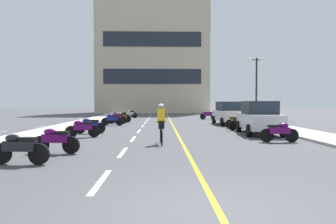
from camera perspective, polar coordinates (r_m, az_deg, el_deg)
The scene contains 35 objects.
ground_plane at distance 25.89m, azimuth 0.14°, elevation -2.11°, with size 140.00×140.00×0.00m, color #47474C.
curb_left at distance 29.60m, azimuth -14.10°, elevation -1.56°, with size 2.40×72.00×0.12m, color #B7B2A8.
curb_right at distance 29.92m, azimuth 13.91°, elevation -1.53°, with size 2.40×72.00×0.12m, color #B7B2A8.
lane_dash_0 at distance 7.16m, azimuth -12.27°, elevation -12.33°, with size 0.14×2.20×0.01m, color silver.
lane_dash_1 at distance 11.04m, azimuth -8.31°, elevation -7.33°, with size 0.14×2.20×0.01m, color silver.
lane_dash_2 at distance 14.98m, azimuth -6.45°, elevation -4.93°, with size 0.14×2.20×0.01m, color silver.
lane_dash_3 at distance 18.95m, azimuth -5.38°, elevation -3.52°, with size 0.14×2.20×0.01m, color silver.
lane_dash_4 at distance 22.92m, azimuth -4.68°, elevation -2.61°, with size 0.14×2.20×0.01m, color silver.
lane_dash_5 at distance 26.91m, azimuth -4.18°, elevation -1.96°, with size 0.14×2.20×0.01m, color silver.
lane_dash_6 at distance 30.90m, azimuth -3.82°, elevation -1.48°, with size 0.14×2.20×0.01m, color silver.
lane_dash_7 at distance 34.89m, azimuth -3.54°, elevation -1.11°, with size 0.14×2.20×0.01m, color silver.
lane_dash_8 at distance 38.88m, azimuth -3.31°, elevation -0.82°, with size 0.14×2.20×0.01m, color silver.
lane_dash_9 at distance 42.87m, azimuth -3.13°, elevation -0.58°, with size 0.14×2.20×0.01m, color silver.
lane_dash_10 at distance 46.87m, azimuth -2.98°, elevation -0.38°, with size 0.14×2.20×0.01m, color silver.
lane_dash_11 at distance 50.87m, azimuth -2.85°, elevation -0.21°, with size 0.14×2.20×0.01m, color silver.
centre_line_yellow at distance 28.89m, azimuth 0.48°, elevation -1.70°, with size 0.12×66.00×0.01m, color gold.
office_building at distance 54.33m, azimuth -2.79°, elevation 10.39°, with size 18.66×7.88×19.82m.
street_lamp_mid at distance 26.32m, azimuth 15.98°, elevation 6.53°, with size 1.46×0.36×5.28m.
parked_car_near at distance 17.73m, azimuth 16.42°, elevation -0.99°, with size 2.13×4.30×1.82m.
parked_car_mid at distance 24.88m, azimuth 11.08°, elevation -0.19°, with size 2.10×4.28×1.82m.
motorcycle_0 at distance 9.69m, azimuth -25.68°, elevation -5.95°, with size 1.70×0.60×0.92m.
motorcycle_1 at distance 11.27m, azimuth -20.05°, elevation -4.82°, with size 1.70×0.60×0.92m.
motorcycle_2 at distance 14.41m, azimuth 19.81°, elevation -3.41°, with size 1.70×0.60×0.92m.
motorcycle_3 at distance 15.95m, azimuth -15.49°, elevation -2.88°, with size 1.66×0.72×0.92m.
motorcycle_4 at distance 17.95m, azimuth -14.19°, elevation -2.36°, with size 1.70×0.60×0.92m.
motorcycle_5 at distance 20.00m, azimuth 13.25°, elevation -1.94°, with size 1.67×0.71×0.92m.
motorcycle_6 at distance 21.40m, azimuth 12.57°, elevation -1.69°, with size 1.66×0.73×0.92m.
motorcycle_7 at distance 23.78m, azimuth -10.22°, elevation -1.34°, with size 1.70×0.60×0.92m.
motorcycle_8 at distance 25.93m, azimuth -9.35°, elevation -1.08°, with size 1.66×0.73×0.92m.
motorcycle_9 at distance 27.46m, azimuth -8.62°, elevation -0.92°, with size 1.69×0.60×0.92m.
motorcycle_10 at distance 29.24m, azimuth -9.23°, elevation -0.76°, with size 1.68×0.64×0.92m.
motorcycle_11 at distance 32.01m, azimuth 7.44°, elevation -0.54°, with size 1.68×0.65×0.92m.
motorcycle_12 at distance 35.21m, azimuth -7.02°, elevation -0.33°, with size 1.68×0.65×0.92m.
motorcycle_13 at distance 37.29m, azimuth -7.14°, elevation -0.22°, with size 1.70×0.60×0.92m.
cyclist_rider at distance 13.03m, azimuth -1.26°, elevation -2.01°, with size 0.42×1.77×1.71m.
Camera 1 is at (-0.68, -4.82, 1.74)m, focal length 33.11 mm.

